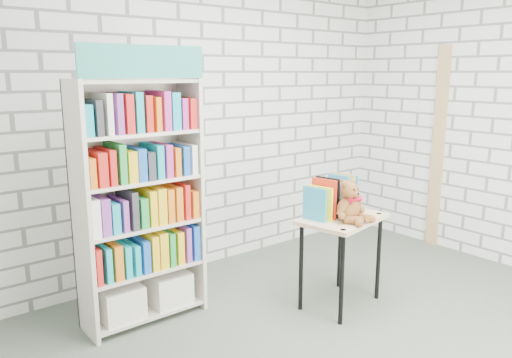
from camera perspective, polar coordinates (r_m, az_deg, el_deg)
ground at (r=3.63m, az=12.80°, el=-18.45°), size 4.50×4.50×0.00m
room_shell at (r=3.14m, az=14.34°, el=10.94°), size 4.52×4.02×2.81m
bookshelf at (r=3.71m, az=-13.16°, el=-2.47°), size 0.89×0.35×2.01m
display_table at (r=3.97m, az=9.80°, el=-5.71°), size 0.75×0.58×0.73m
table_books at (r=3.96m, az=8.57°, el=-2.08°), size 0.50×0.29×0.28m
teddy_bear at (r=3.81m, az=10.78°, el=-2.94°), size 0.29×0.27×0.32m
door_trim at (r=5.57m, az=20.08°, el=3.33°), size 0.05×0.12×2.10m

